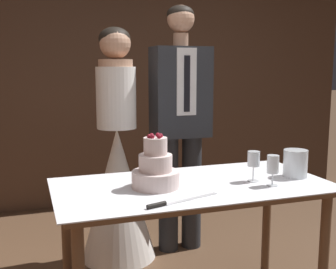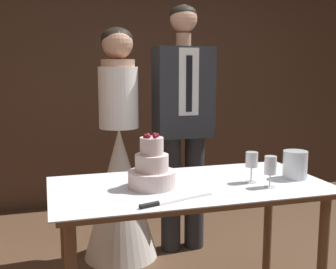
{
  "view_description": "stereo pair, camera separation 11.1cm",
  "coord_description": "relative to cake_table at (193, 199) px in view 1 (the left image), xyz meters",
  "views": [
    {
      "loc": [
        -0.96,
        -1.81,
        1.39
      ],
      "look_at": [
        -0.11,
        0.68,
        0.97
      ],
      "focal_mm": 45.0,
      "sensor_mm": 36.0,
      "label": 1
    },
    {
      "loc": [
        -0.85,
        -1.84,
        1.39
      ],
      "look_at": [
        -0.11,
        0.68,
        0.97
      ],
      "focal_mm": 45.0,
      "sensor_mm": 36.0,
      "label": 2
    }
  ],
  "objects": [
    {
      "name": "bride",
      "position": [
        -0.24,
        0.84,
        -0.05
      ],
      "size": [
        0.54,
        0.54,
        1.67
      ],
      "color": "white",
      "rests_on": "ground_plane"
    },
    {
      "name": "wine_glass_middle",
      "position": [
        0.34,
        -0.06,
        0.21
      ],
      "size": [
        0.07,
        0.07,
        0.17
      ],
      "color": "silver",
      "rests_on": "cake_table"
    },
    {
      "name": "cake_knife",
      "position": [
        -0.23,
        -0.29,
        0.09
      ],
      "size": [
        0.4,
        0.14,
        0.02
      ],
      "rotation": [
        0.0,
        0.0,
        0.3
      ],
      "color": "silver",
      "rests_on": "cake_table"
    },
    {
      "name": "cake_table",
      "position": [
        0.0,
        0.0,
        0.0
      ],
      "size": [
        1.5,
        0.76,
        0.76
      ],
      "color": "brown",
      "rests_on": "ground_plane"
    },
    {
      "name": "groom",
      "position": [
        0.24,
        0.84,
        0.35
      ],
      "size": [
        0.42,
        0.25,
        1.83
      ],
      "color": "#282B30",
      "rests_on": "ground_plane"
    },
    {
      "name": "tiered_cake",
      "position": [
        -0.21,
        0.0,
        0.18
      ],
      "size": [
        0.25,
        0.25,
        0.29
      ],
      "color": "beige",
      "rests_on": "cake_table"
    },
    {
      "name": "hurricane_candle",
      "position": [
        0.62,
        -0.05,
        0.16
      ],
      "size": [
        0.14,
        0.14,
        0.16
      ],
      "color": "silver",
      "rests_on": "cake_table"
    },
    {
      "name": "wine_glass_near",
      "position": [
        0.39,
        -0.17,
        0.2
      ],
      "size": [
        0.06,
        0.06,
        0.17
      ],
      "color": "silver",
      "rests_on": "cake_table"
    },
    {
      "name": "wall_back",
      "position": [
        0.11,
        2.2,
        0.72
      ],
      "size": [
        5.16,
        0.12,
        2.78
      ],
      "primitive_type": "cube",
      "color": "#513828",
      "rests_on": "ground_plane"
    }
  ]
}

